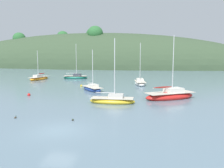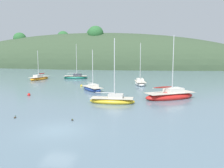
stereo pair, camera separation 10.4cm
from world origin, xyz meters
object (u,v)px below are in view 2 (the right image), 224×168
object	(u,v)px
duck_straggler	(15,117)
duck_trailing	(72,120)
sailboat_grey_yawl	(92,89)
sailboat_yellow_far	(39,78)
sailboat_navy_dinghy	(76,77)
sailboat_white_near	(112,100)
mooring_buoy_channel	(29,95)
mooring_buoy_inner	(81,86)
sailboat_black_sloop	(140,83)
sailboat_orange_cutter	(170,96)

from	to	relation	value
duck_straggler	duck_trailing	bearing A→B (deg)	3.75
sailboat_grey_yawl	duck_trailing	size ratio (longest dim) A/B	17.08
sailboat_yellow_far	sailboat_navy_dinghy	size ratio (longest dim) A/B	0.82
sailboat_navy_dinghy	duck_straggler	xyz separation A→B (m)	(7.42, -35.07, -0.32)
sailboat_white_near	mooring_buoy_channel	size ratio (longest dim) A/B	14.91
sailboat_navy_dinghy	mooring_buoy_inner	xyz separation A→B (m)	(6.09, -12.93, -0.25)
sailboat_grey_yawl	mooring_buoy_channel	bearing A→B (deg)	-139.50
sailboat_yellow_far	sailboat_white_near	xyz separation A→B (m)	(22.46, -22.33, -0.02)
sailboat_white_near	sailboat_black_sloop	bearing A→B (deg)	84.98
sailboat_navy_dinghy	sailboat_orange_cutter	bearing A→B (deg)	-45.19
sailboat_grey_yawl	sailboat_navy_dinghy	bearing A→B (deg)	118.80
sailboat_yellow_far	sailboat_white_near	size ratio (longest dim) A/B	0.88
sailboat_yellow_far	mooring_buoy_channel	bearing A→B (deg)	-64.36
mooring_buoy_inner	duck_straggler	distance (m)	22.18
sailboat_grey_yawl	duck_straggler	size ratio (longest dim) A/B	16.27
sailboat_grey_yawl	sailboat_orange_cutter	size ratio (longest dim) A/B	0.79
sailboat_white_near	sailboat_yellow_far	bearing A→B (deg)	135.17
sailboat_navy_dinghy	mooring_buoy_channel	size ratio (longest dim) A/B	15.95
sailboat_navy_dinghy	duck_straggler	bearing A→B (deg)	-78.06
sailboat_orange_cutter	duck_straggler	world-z (taller)	sailboat_orange_cutter
sailboat_white_near	duck_straggler	size ratio (longest dim) A/B	18.97
sailboat_black_sloop	sailboat_navy_dinghy	bearing A→B (deg)	153.75
sailboat_navy_dinghy	duck_trailing	world-z (taller)	sailboat_navy_dinghy
sailboat_grey_yawl	mooring_buoy_channel	size ratio (longest dim) A/B	12.79
sailboat_black_sloop	mooring_buoy_inner	size ratio (longest dim) A/B	15.51
sailboat_yellow_far	mooring_buoy_channel	distance (m)	21.91
sailboat_orange_cutter	duck_trailing	distance (m)	15.47
sailboat_grey_yawl	sailboat_orange_cutter	distance (m)	13.20
sailboat_black_sloop	sailboat_white_near	bearing A→B (deg)	-95.02
sailboat_orange_cutter	sailboat_navy_dinghy	size ratio (longest dim) A/B	1.01
sailboat_grey_yawl	sailboat_orange_cutter	world-z (taller)	sailboat_orange_cutter
mooring_buoy_inner	duck_straggler	bearing A→B (deg)	-86.57
sailboat_grey_yawl	sailboat_navy_dinghy	distance (m)	19.91
sailboat_yellow_far	mooring_buoy_channel	world-z (taller)	sailboat_yellow_far
sailboat_navy_dinghy	mooring_buoy_channel	xyz separation A→B (m)	(1.99, -23.93, -0.25)
sailboat_black_sloop	sailboat_orange_cutter	xyz separation A→B (m)	(5.36, -13.91, 0.07)
mooring_buoy_channel	duck_trailing	xyz separation A→B (m)	(11.02, -10.77, -0.07)
sailboat_black_sloop	sailboat_orange_cutter	size ratio (longest dim) A/B	0.96
mooring_buoy_channel	duck_trailing	bearing A→B (deg)	-44.36
mooring_buoy_channel	mooring_buoy_inner	distance (m)	11.74
sailboat_white_near	duck_trailing	world-z (taller)	sailboat_white_near
sailboat_black_sloop	sailboat_white_near	world-z (taller)	sailboat_black_sloop
sailboat_navy_dinghy	mooring_buoy_channel	distance (m)	24.02
sailboat_black_sloop	sailboat_yellow_far	xyz separation A→B (m)	(-24.07, 4.00, 0.01)
sailboat_black_sloop	sailboat_yellow_far	size ratio (longest dim) A/B	1.19
sailboat_grey_yawl	sailboat_white_near	distance (m)	10.55
sailboat_black_sloop	mooring_buoy_channel	distance (m)	21.47
sailboat_grey_yawl	duck_trailing	bearing A→B (deg)	-78.80
sailboat_navy_dinghy	duck_trailing	distance (m)	37.07
sailboat_white_near	mooring_buoy_channel	xyz separation A→B (m)	(-12.98, 2.58, -0.23)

